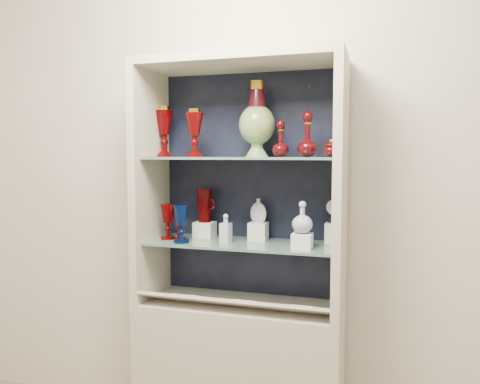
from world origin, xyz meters
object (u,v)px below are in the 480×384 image
(ruby_goblet_tall, at_px, (168,221))
(ruby_decanter_b, at_px, (281,137))
(clear_round_decanter, at_px, (302,218))
(lidded_bowl, at_px, (331,148))
(pedestal_lamp_right, at_px, (195,133))
(ruby_decanter_a, at_px, (307,131))
(enamel_urn, at_px, (257,119))
(clear_square_bottle, at_px, (226,228))
(flat_flask, at_px, (258,210))
(cameo_medallion, at_px, (334,209))
(cobalt_goblet, at_px, (181,224))
(ruby_pitcher, at_px, (205,205))
(ruby_goblet_small, at_px, (179,229))
(pedestal_lamp_left, at_px, (164,132))

(ruby_goblet_tall, bearing_deg, ruby_decanter_b, 1.04)
(clear_round_decanter, bearing_deg, lidded_bowl, -2.85)
(pedestal_lamp_right, xyz_separation_m, lidded_bowl, (0.66, -0.03, -0.08))
(pedestal_lamp_right, relative_size, lidded_bowl, 2.84)
(ruby_decanter_a, bearing_deg, clear_round_decanter, -98.48)
(ruby_decanter_a, bearing_deg, lidded_bowl, -30.86)
(enamel_urn, height_order, ruby_decanter_a, enamel_urn)
(ruby_goblet_tall, distance_m, clear_square_bottle, 0.32)
(flat_flask, bearing_deg, lidded_bowl, -10.06)
(clear_square_bottle, xyz_separation_m, cameo_medallion, (0.51, 0.14, 0.10))
(cobalt_goblet, bearing_deg, ruby_goblet_tall, 145.81)
(ruby_pitcher, relative_size, clear_round_decanter, 1.23)
(flat_flask, bearing_deg, cameo_medallion, 16.09)
(ruby_pitcher, xyz_separation_m, clear_square_bottle, (0.16, -0.12, -0.10))
(ruby_decanter_a, distance_m, clear_round_decanter, 0.40)
(enamel_urn, bearing_deg, ruby_decanter_b, -18.19)
(ruby_decanter_b, xyz_separation_m, ruby_goblet_small, (-0.51, -0.02, -0.45))
(cobalt_goblet, relative_size, clear_round_decanter, 1.30)
(pedestal_lamp_left, height_order, ruby_goblet_tall, pedestal_lamp_left)
(clear_square_bottle, relative_size, cameo_medallion, 1.02)
(ruby_decanter_a, bearing_deg, ruby_goblet_small, -177.46)
(ruby_goblet_small, height_order, ruby_pitcher, ruby_pitcher)
(pedestal_lamp_left, xyz_separation_m, cameo_medallion, (0.87, 0.05, -0.38))
(flat_flask, height_order, cameo_medallion, cameo_medallion)
(enamel_urn, xyz_separation_m, clear_square_bottle, (-0.14, -0.06, -0.53))
(ruby_goblet_small, relative_size, clear_round_decanter, 0.81)
(cameo_medallion, bearing_deg, flat_flask, -161.24)
(ruby_decanter_a, distance_m, ruby_decanter_b, 0.13)
(enamel_urn, distance_m, ruby_decanter_b, 0.16)
(cobalt_goblet, height_order, clear_round_decanter, clear_round_decanter)
(lidded_bowl, relative_size, cameo_medallion, 0.58)
(pedestal_lamp_right, relative_size, ruby_goblet_small, 2.02)
(clear_round_decanter, bearing_deg, ruby_goblet_tall, 176.14)
(lidded_bowl, distance_m, clear_round_decanter, 0.34)
(cameo_medallion, bearing_deg, clear_square_bottle, -149.37)
(ruby_goblet_small, xyz_separation_m, clear_square_bottle, (0.25, -0.00, 0.01))
(lidded_bowl, bearing_deg, flat_flask, 157.18)
(pedestal_lamp_right, xyz_separation_m, ruby_goblet_tall, (-0.16, 0.03, -0.45))
(enamel_urn, xyz_separation_m, ruby_decanter_a, (0.25, -0.04, -0.06))
(enamel_urn, bearing_deg, cameo_medallion, 11.25)
(cobalt_goblet, distance_m, ruby_pitcher, 0.20)
(enamel_urn, relative_size, ruby_decanter_a, 1.52)
(cameo_medallion, bearing_deg, lidded_bowl, -74.56)
(ruby_decanter_b, bearing_deg, pedestal_lamp_left, 174.35)
(clear_square_bottle, bearing_deg, ruby_goblet_small, 179.94)
(lidded_bowl, xyz_separation_m, ruby_goblet_tall, (-0.83, 0.05, -0.37))
(pedestal_lamp_right, distance_m, ruby_goblet_small, 0.49)
(ruby_pitcher, distance_m, clear_square_bottle, 0.22)
(pedestal_lamp_right, height_order, clear_round_decanter, pedestal_lamp_right)
(ruby_decanter_b, distance_m, clear_square_bottle, 0.52)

